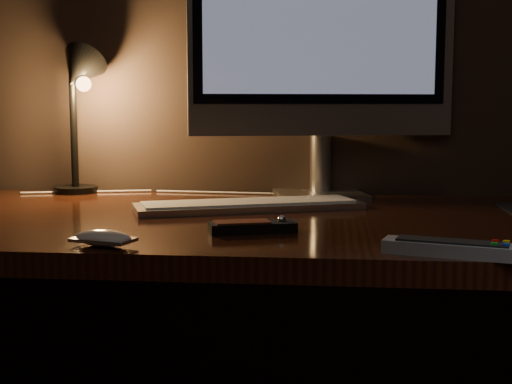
# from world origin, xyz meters

# --- Properties ---
(desk) EXTENTS (1.60, 0.75, 0.75)m
(desk) POSITION_xyz_m (0.00, 1.93, 0.62)
(desk) COLOR black
(desk) RESTS_ON ground
(monitor) EXTENTS (0.62, 0.22, 0.66)m
(monitor) POSITION_xyz_m (0.19, 2.18, 1.14)
(monitor) COLOR silver
(monitor) RESTS_ON desk
(keyboard) EXTENTS (0.49, 0.29, 0.02)m
(keyboard) POSITION_xyz_m (0.05, 1.95, 0.76)
(keyboard) COLOR silver
(keyboard) RESTS_ON desk
(mouse) EXTENTS (0.11, 0.07, 0.02)m
(mouse) POSITION_xyz_m (-0.13, 1.53, 0.76)
(mouse) COLOR white
(mouse) RESTS_ON desk
(media_remote) EXTENTS (0.16, 0.10, 0.03)m
(media_remote) POSITION_xyz_m (0.08, 1.68, 0.76)
(media_remote) COLOR black
(media_remote) RESTS_ON desk
(tv_remote) EXTENTS (0.20, 0.10, 0.03)m
(tv_remote) POSITION_xyz_m (0.39, 1.52, 0.76)
(tv_remote) COLOR gray
(tv_remote) RESTS_ON desk
(papers) EXTENTS (0.14, 0.12, 0.01)m
(papers) POSITION_xyz_m (-0.10, 1.94, 0.75)
(papers) COLOR white
(papers) RESTS_ON desk
(desk_lamp) EXTENTS (0.17, 0.19, 0.37)m
(desk_lamp) POSITION_xyz_m (-0.39, 2.16, 1.00)
(desk_lamp) COLOR black
(desk_lamp) RESTS_ON desk
(cable) EXTENTS (0.61, 0.04, 0.01)m
(cable) POSITION_xyz_m (-0.23, 2.19, 0.75)
(cable) COLOR white
(cable) RESTS_ON desk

